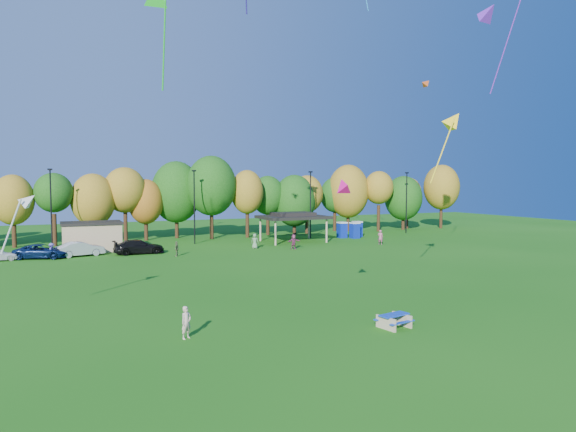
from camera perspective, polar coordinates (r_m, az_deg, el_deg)
name	(u,v)px	position (r m, az deg, el deg)	size (l,w,h in m)	color
ground	(350,331)	(26.95, 6.95, -12.58)	(160.00, 160.00, 0.00)	#19600F
tree_line	(161,195)	(68.74, -13.94, 2.26)	(93.57, 10.55, 11.15)	black
lamp_posts	(194,204)	(64.03, -10.37, 1.30)	(64.50, 0.25, 9.09)	black
utility_building	(92,236)	(60.46, -20.97, -2.13)	(6.30, 4.30, 3.25)	tan
pavilion	(293,217)	(65.30, 0.57, -0.06)	(8.20, 6.20, 3.77)	tan
porta_potties	(351,230)	(70.90, 7.06, -1.52)	(3.75, 2.59, 2.18)	#0B2499
picnic_table	(394,320)	(27.81, 11.70, -11.23)	(1.88, 1.65, 0.72)	tan
kite_flyer	(186,322)	(25.82, -11.24, -11.53)	(0.58, 0.38, 1.59)	beige
car_b	(81,249)	(56.84, -22.03, -3.41)	(1.60, 4.60, 1.51)	#AFAFB5
car_c	(42,251)	(56.76, -25.68, -3.56)	(2.36, 5.11, 1.42)	#0C1E49
car_d	(139,247)	(56.67, -16.24, -3.30)	(2.12, 5.22, 1.51)	black
far_person_0	(294,242)	(58.11, 0.63, -2.87)	(1.61, 0.51, 1.74)	#88385F
far_person_1	(380,237)	(63.47, 10.22, -2.34)	(0.66, 0.43, 1.81)	#B55576
far_person_3	(177,249)	(53.91, -12.27, -3.58)	(0.90, 0.38, 1.54)	#637044
far_person_4	(255,241)	(58.76, -3.71, -2.81)	(0.85, 0.55, 1.74)	#678D60
far_person_5	(52,251)	(56.04, -24.79, -3.54)	(1.02, 0.59, 1.58)	#5A4DAB
kite_0	(343,185)	(28.96, 6.16, 3.47)	(1.12, 1.40, 1.27)	#ED0D7B
kite_3	(427,83)	(62.70, 15.15, 14.08)	(1.35, 1.05, 1.29)	#C04716
kite_5	(28,202)	(30.57, -26.89, 1.44)	(2.09, 1.07, 3.35)	#B5B5B5
kite_8	(488,13)	(51.96, 21.38, 20.30)	(2.11, 5.08, 8.57)	purple
kite_10	(454,121)	(40.00, 17.95, 10.03)	(3.42, 1.96, 5.55)	yellow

